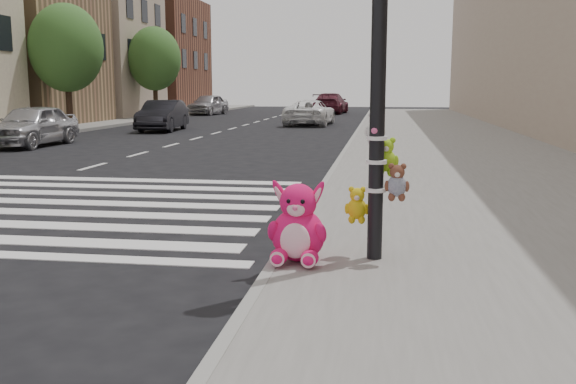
% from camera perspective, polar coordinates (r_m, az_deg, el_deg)
% --- Properties ---
extents(ground, '(120.00, 120.00, 0.00)m').
position_cam_1_polar(ground, '(5.99, -18.86, -10.39)').
color(ground, black).
rests_on(ground, ground).
extents(sidewalk_near, '(7.00, 80.00, 0.14)m').
position_cam_1_polar(sidewalk_near, '(15.29, 17.20, 1.77)').
color(sidewalk_near, slate).
rests_on(sidewalk_near, ground).
extents(curb_edge, '(0.12, 80.00, 0.15)m').
position_cam_1_polar(curb_edge, '(15.15, 4.19, 2.10)').
color(curb_edge, gray).
rests_on(curb_edge, ground).
extents(bld_far_c, '(6.00, 8.00, 8.00)m').
position_cam_1_polar(bld_far_c, '(35.98, -22.36, 11.88)').
color(bld_far_c, '#A37F56').
rests_on(bld_far_c, ground).
extents(bld_far_d, '(6.00, 8.00, 10.00)m').
position_cam_1_polar(bld_far_d, '(44.03, -16.33, 12.91)').
color(bld_far_d, tan).
rests_on(bld_far_d, ground).
extents(bld_far_e, '(6.00, 10.00, 9.00)m').
position_cam_1_polar(bld_far_e, '(54.19, -11.35, 11.82)').
color(bld_far_e, brown).
rests_on(bld_far_e, ground).
extents(signal_pole, '(0.69, 0.50, 4.00)m').
position_cam_1_polar(signal_pole, '(6.81, 8.06, 7.45)').
color(signal_pole, black).
rests_on(signal_pole, sidewalk_near).
extents(tree_far_b, '(3.20, 3.20, 5.44)m').
position_cam_1_polar(tree_far_b, '(30.39, -19.11, 11.99)').
color(tree_far_b, '#382619').
rests_on(tree_far_b, sidewalk_far).
extents(tree_far_c, '(3.20, 3.20, 5.44)m').
position_cam_1_polar(tree_far_c, '(40.47, -11.80, 11.51)').
color(tree_far_c, '#382619').
rests_on(tree_far_c, sidewalk_far).
extents(pink_bunny, '(0.63, 0.65, 0.89)m').
position_cam_1_polar(pink_bunny, '(6.75, 0.87, -3.24)').
color(pink_bunny, '#F11464').
rests_on(pink_bunny, sidewalk_near).
extents(red_teddy, '(0.14, 0.10, 0.19)m').
position_cam_1_polar(red_teddy, '(7.64, 1.73, -3.81)').
color(red_teddy, '#B31B11').
rests_on(red_teddy, sidewalk_near).
extents(car_silver_far, '(1.66, 4.11, 1.40)m').
position_cam_1_polar(car_silver_far, '(23.22, -21.81, 5.53)').
color(car_silver_far, '#B9B9BE').
rests_on(car_silver_far, ground).
extents(car_dark_far, '(1.77, 4.28, 1.38)m').
position_cam_1_polar(car_dark_far, '(29.68, -11.08, 6.68)').
color(car_dark_far, black).
rests_on(car_dark_far, ground).
extents(car_white_near, '(2.38, 4.79, 1.31)m').
position_cam_1_polar(car_white_near, '(33.55, 1.96, 7.07)').
color(car_white_near, white).
rests_on(car_white_near, ground).
extents(car_maroon_near, '(2.50, 5.37, 1.52)m').
position_cam_1_polar(car_maroon_near, '(48.10, 3.82, 7.86)').
color(car_maroon_near, '#531725').
rests_on(car_maroon_near, ground).
extents(car_silver_deep, '(2.36, 4.55, 1.48)m').
position_cam_1_polar(car_silver_deep, '(46.51, -7.13, 7.74)').
color(car_silver_deep, '#A4A4A8').
rests_on(car_silver_deep, ground).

